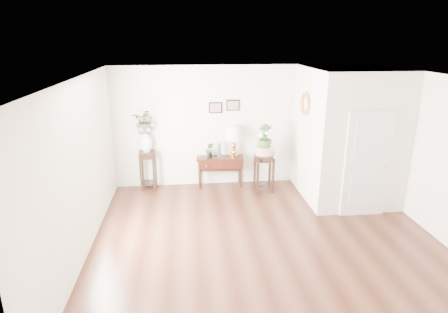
{
  "coord_description": "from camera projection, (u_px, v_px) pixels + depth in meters",
  "views": [
    {
      "loc": [
        -1.34,
        -5.68,
        3.4
      ],
      "look_at": [
        -0.61,
        1.3,
        1.14
      ],
      "focal_mm": 30.0,
      "sensor_mm": 36.0,
      "label": 1
    }
  ],
  "objects": [
    {
      "name": "potted_plant",
      "position": [
        210.0,
        150.0,
        8.63
      ],
      "size": [
        0.22,
        0.19,
        0.34
      ],
      "primitive_type": "imported",
      "rotation": [
        0.0,
        0.0,
        -0.24
      ],
      "color": "#2E5027",
      "rests_on": "console_table"
    },
    {
      "name": "porcelain_vase",
      "position": [
        146.0,
        142.0,
        8.42
      ],
      "size": [
        0.36,
        0.36,
        0.48
      ],
      "primitive_type": null,
      "rotation": [
        0.0,
        0.0,
        -0.37
      ],
      "color": "silver",
      "rests_on": "plant_stand_a"
    },
    {
      "name": "door",
      "position": [
        367.0,
        165.0,
        7.17
      ],
      "size": [
        0.9,
        0.05,
        2.1
      ],
      "primitive_type": "cube",
      "color": "silver",
      "rests_on": "floor"
    },
    {
      "name": "plant_stand_b",
      "position": [
        264.0,
        173.0,
        8.53
      ],
      "size": [
        0.51,
        0.51,
        0.87
      ],
      "primitive_type": "cube",
      "rotation": [
        0.0,
        0.0,
        -0.28
      ],
      "color": "black",
      "rests_on": "floor"
    },
    {
      "name": "lily_arrangement",
      "position": [
        145.0,
        122.0,
        8.28
      ],
      "size": [
        0.64,
        0.61,
        0.56
      ],
      "primitive_type": "imported",
      "rotation": [
        0.0,
        0.0,
        -0.42
      ],
      "color": "#2E5027",
      "rests_on": "porcelain_vase"
    },
    {
      "name": "wall_left",
      "position": [
        80.0,
        171.0,
        5.83
      ],
      "size": [
        0.02,
        5.5,
        2.8
      ],
      "primitive_type": "cube",
      "color": "beige",
      "rests_on": "ground"
    },
    {
      "name": "wall_back",
      "position": [
        243.0,
        126.0,
        8.73
      ],
      "size": [
        6.0,
        0.02,
        2.8
      ],
      "primitive_type": "cube",
      "color": "beige",
      "rests_on": "ground"
    },
    {
      "name": "narcissus",
      "position": [
        265.0,
        137.0,
        8.27
      ],
      "size": [
        0.34,
        0.34,
        0.56
      ],
      "primitive_type": "imported",
      "rotation": [
        0.0,
        0.0,
        -0.09
      ],
      "color": "#2E5027",
      "rests_on": "ceramic_bowl"
    },
    {
      "name": "table_lamp",
      "position": [
        234.0,
        142.0,
        8.63
      ],
      "size": [
        0.46,
        0.46,
        0.73
      ],
      "primitive_type": "cube",
      "rotation": [
        0.0,
        0.0,
        0.11
      ],
      "color": "#C98D3F",
      "rests_on": "console_table"
    },
    {
      "name": "console_table",
      "position": [
        220.0,
        171.0,
        8.82
      ],
      "size": [
        1.11,
        0.45,
        0.72
      ],
      "primitive_type": "cube",
      "rotation": [
        0.0,
        0.0,
        -0.08
      ],
      "color": "black",
      "rests_on": "floor"
    },
    {
      "name": "art_print_right",
      "position": [
        233.0,
        105.0,
        8.53
      ],
      "size": [
        0.3,
        0.02,
        0.25
      ],
      "primitive_type": "cube",
      "color": "black",
      "rests_on": "wall_back"
    },
    {
      "name": "floor",
      "position": [
        266.0,
        240.0,
        6.55
      ],
      "size": [
        6.0,
        5.5,
        0.02
      ],
      "primitive_type": "cube",
      "color": "#49291B",
      "rests_on": "ground"
    },
    {
      "name": "plant_stand_a",
      "position": [
        148.0,
        170.0,
        8.63
      ],
      "size": [
        0.36,
        0.36,
        0.9
      ],
      "primitive_type": "cube",
      "rotation": [
        0.0,
        0.0,
        0.04
      ],
      "color": "black",
      "rests_on": "floor"
    },
    {
      "name": "ceiling",
      "position": [
        272.0,
        78.0,
        5.69
      ],
      "size": [
        6.0,
        5.5,
        0.02
      ],
      "primitive_type": "cube",
      "color": "white",
      "rests_on": "ground"
    },
    {
      "name": "green_vase",
      "position": [
        219.0,
        150.0,
        8.66
      ],
      "size": [
        0.09,
        0.09,
        0.33
      ],
      "primitive_type": "cylinder",
      "rotation": [
        0.0,
        0.0,
        0.33
      ],
      "color": "#1D5132",
      "rests_on": "console_table"
    },
    {
      "name": "partition",
      "position": [
        347.0,
        134.0,
        8.01
      ],
      "size": [
        1.8,
        1.95,
        2.8
      ],
      "primitive_type": "cube",
      "color": "beige",
      "rests_on": "floor"
    },
    {
      "name": "art_print_left",
      "position": [
        216.0,
        108.0,
        8.51
      ],
      "size": [
        0.3,
        0.02,
        0.25
      ],
      "primitive_type": "cube",
      "color": "black",
      "rests_on": "wall_back"
    },
    {
      "name": "wall_ornament",
      "position": [
        305.0,
        104.0,
        7.84
      ],
      "size": [
        0.07,
        0.51,
        0.51
      ],
      "primitive_type": "torus",
      "rotation": [
        0.0,
        1.57,
        0.0
      ],
      "color": "gold",
      "rests_on": "partition"
    },
    {
      "name": "wall_front",
      "position": [
        333.0,
        259.0,
        3.52
      ],
      "size": [
        6.0,
        0.02,
        2.8
      ],
      "primitive_type": "cube",
      "color": "beige",
      "rests_on": "ground"
    },
    {
      "name": "ceramic_bowl",
      "position": [
        265.0,
        151.0,
        8.37
      ],
      "size": [
        0.45,
        0.45,
        0.18
      ],
      "primitive_type": "cylinder",
      "rotation": [
        0.0,
        0.0,
        0.13
      ],
      "color": "#BFB7A1",
      "rests_on": "plant_stand_b"
    },
    {
      "name": "wall_right",
      "position": [
        440.0,
        158.0,
        6.42
      ],
      "size": [
        0.02,
        5.5,
        2.8
      ],
      "primitive_type": "cube",
      "color": "beige",
      "rests_on": "ground"
    }
  ]
}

